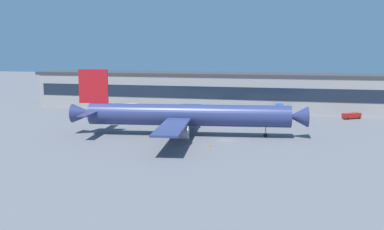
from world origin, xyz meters
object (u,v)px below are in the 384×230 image
Objects in this scene: stair_truck at (128,108)px; crew_van at (226,114)px; catering_truck at (279,110)px; belt_loader at (352,115)px; baggage_tug at (118,108)px; traffic_cone_0 at (210,146)px; airliner at (185,115)px.

crew_van is at bearing -2.72° from stair_truck.
catering_truck is 23.69m from belt_loader.
catering_truck reaches higher than baggage_tug.
stair_truck is 1.23× the size of crew_van.
catering_truck is at bearing 75.60° from traffic_cone_0.
stair_truck is at bearing 177.28° from crew_van.
traffic_cone_0 is at bearing -49.37° from baggage_tug.
stair_truck reaches higher than crew_van.
catering_truck reaches higher than belt_loader.
airliner is 46.39m from catering_truck.
traffic_cone_0 is (-37.10, -52.86, -0.79)m from belt_loader.
stair_truck is 8.91× the size of traffic_cone_0.
baggage_tug is (-42.16, 8.21, -0.37)m from crew_van.
baggage_tug reaches higher than traffic_cone_0.
belt_loader reaches higher than traffic_cone_0.
airliner reaches higher than baggage_tug.
stair_truck is 35.80m from crew_van.
belt_loader is at bearing -0.49° from baggage_tug.
catering_truck is 1.38× the size of crew_van.
belt_loader is at bearing 41.30° from airliner.
traffic_cone_0 is (45.97, -53.57, -0.72)m from baggage_tug.
airliner is at bearing -138.70° from belt_loader.
airliner reaches higher than traffic_cone_0.
stair_truck reaches higher than baggage_tug.
belt_loader is (40.91, 7.50, -0.31)m from crew_van.
stair_truck reaches higher than belt_loader.
stair_truck reaches higher than traffic_cone_0.
stair_truck is at bearing 130.06° from traffic_cone_0.
airliner reaches higher than belt_loader.
baggage_tug is at bearing 130.63° from traffic_cone_0.
traffic_cone_0 is (3.81, -45.36, -1.10)m from crew_van.
baggage_tug is at bearing 131.47° from airliner.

